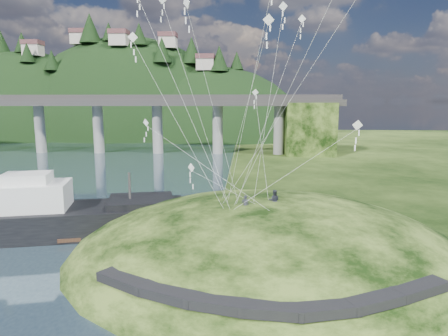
{
  "coord_description": "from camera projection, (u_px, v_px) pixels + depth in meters",
  "views": [
    {
      "loc": [
        5.99,
        -31.58,
        13.29
      ],
      "look_at": [
        4.0,
        6.0,
        7.0
      ],
      "focal_mm": 32.0,
      "sensor_mm": 36.0,
      "label": 1
    }
  ],
  "objects": [
    {
      "name": "kite_flyers",
      "position": [
        268.0,
        191.0,
        33.39
      ],
      "size": [
        3.26,
        1.95,
        1.94
      ],
      "color": "#282A36",
      "rests_on": "ground"
    },
    {
      "name": "work_barge",
      "position": [
        60.0,
        215.0,
        39.92
      ],
      "size": [
        24.71,
        11.81,
        8.35
      ],
      "color": "black",
      "rests_on": "ground"
    },
    {
      "name": "ground",
      "position": [
        173.0,
        261.0,
        33.61
      ],
      "size": [
        320.0,
        320.0,
        0.0
      ],
      "primitive_type": "plane",
      "color": "black",
      "rests_on": "ground"
    },
    {
      "name": "wooden_dock",
      "position": [
        135.0,
        232.0,
        39.72
      ],
      "size": [
        14.26,
        6.25,
        1.02
      ],
      "color": "#351F15",
      "rests_on": "ground"
    },
    {
      "name": "grass_hill",
      "position": [
        267.0,
        270.0,
        35.41
      ],
      "size": [
        36.0,
        32.0,
        13.0
      ],
      "color": "black",
      "rests_on": "ground"
    },
    {
      "name": "bridge",
      "position": [
        119.0,
        116.0,
        102.4
      ],
      "size": [
        160.0,
        11.0,
        15.0
      ],
      "color": "#2D2B2B",
      "rests_on": "ground"
    },
    {
      "name": "far_ridge",
      "position": [
        119.0,
        155.0,
        157.44
      ],
      "size": [
        153.0,
        70.0,
        94.5
      ],
      "color": "black",
      "rests_on": "ground"
    },
    {
      "name": "kite_swarm",
      "position": [
        243.0,
        41.0,
        31.17
      ],
      "size": [
        20.13,
        16.57,
        21.18
      ],
      "color": "white",
      "rests_on": "ground"
    },
    {
      "name": "footpath",
      "position": [
        269.0,
        296.0,
        23.28
      ],
      "size": [
        22.29,
        5.84,
        0.83
      ],
      "color": "black",
      "rests_on": "ground"
    }
  ]
}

